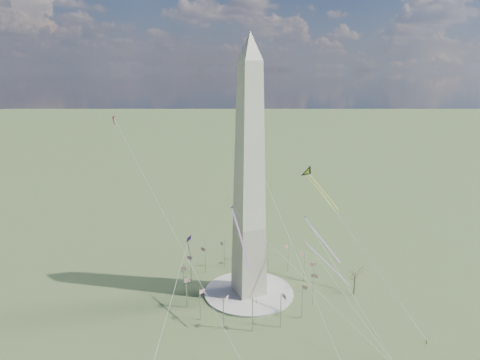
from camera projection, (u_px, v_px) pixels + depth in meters
name	position (u px, v px, depth m)	size (l,w,h in m)	color
ground	(249.00, 293.00, 173.03)	(2000.00, 2000.00, 0.00)	#3E5128
plaza	(249.00, 292.00, 172.93)	(36.00, 36.00, 0.80)	#B2AEA3
washington_monument	(249.00, 178.00, 161.10)	(15.56, 15.56, 100.00)	#BCB49D
flagpole_ring	(249.00, 277.00, 171.22)	(54.40, 54.40, 13.00)	silver
tree_near	(355.00, 275.00, 169.83)	(7.02, 7.02, 12.28)	#433929
person_east	(426.00, 342.00, 140.70)	(0.54, 0.35, 1.47)	gray
kite_delta_black	(309.00, 174.00, 187.54)	(9.05, 20.12, 16.39)	black
kite_diamond_purple	(189.00, 241.00, 164.52)	(2.38, 3.51, 10.38)	#39176B
kite_streamer_left	(317.00, 234.00, 156.15)	(4.92, 18.29, 12.68)	red
kite_streamer_mid	(238.00, 228.00, 151.10)	(4.44, 22.39, 15.41)	red
kite_streamer_right	(320.00, 256.00, 180.30)	(11.55, 20.36, 15.33)	red
kite_small_red	(113.00, 118.00, 174.51)	(1.08, 1.75, 4.02)	red
kite_small_white	(243.00, 128.00, 199.29)	(1.56, 2.35, 5.03)	silver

